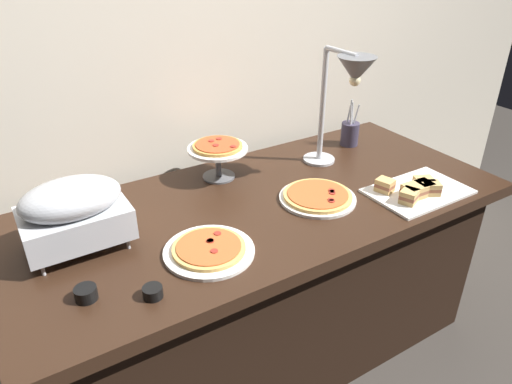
{
  "coord_description": "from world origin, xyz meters",
  "views": [
    {
      "loc": [
        -0.84,
        -1.31,
        1.66
      ],
      "look_at": [
        -0.03,
        0.0,
        0.81
      ],
      "focal_mm": 33.14,
      "sensor_mm": 36.0,
      "label": 1
    }
  ],
  "objects_px": {
    "pizza_plate_front": "(209,250)",
    "sauce_cup_far": "(86,293)",
    "sauce_cup_near": "(153,292)",
    "utensil_holder": "(350,133)",
    "heat_lamp": "(348,82)",
    "pizza_plate_center": "(318,197)",
    "sandwich_platter": "(416,190)",
    "chafing_dish": "(73,211)",
    "pizza_plate_raised_stand": "(218,151)"
  },
  "relations": [
    {
      "from": "pizza_plate_front",
      "to": "pizza_plate_center",
      "type": "height_order",
      "value": "same"
    },
    {
      "from": "chafing_dish",
      "to": "utensil_holder",
      "type": "distance_m",
      "value": 1.32
    },
    {
      "from": "sauce_cup_near",
      "to": "utensil_holder",
      "type": "xyz_separation_m",
      "value": [
        1.19,
        0.53,
        0.04
      ]
    },
    {
      "from": "pizza_plate_center",
      "to": "pizza_plate_raised_stand",
      "type": "height_order",
      "value": "pizza_plate_raised_stand"
    },
    {
      "from": "pizza_plate_raised_stand",
      "to": "sandwich_platter",
      "type": "relative_size",
      "value": 0.63
    },
    {
      "from": "pizza_plate_raised_stand",
      "to": "sauce_cup_near",
      "type": "xyz_separation_m",
      "value": [
        -0.5,
        -0.56,
        -0.1
      ]
    },
    {
      "from": "heat_lamp",
      "to": "pizza_plate_front",
      "type": "distance_m",
      "value": 0.85
    },
    {
      "from": "chafing_dish",
      "to": "pizza_plate_front",
      "type": "xyz_separation_m",
      "value": [
        0.34,
        -0.25,
        -0.12
      ]
    },
    {
      "from": "chafing_dish",
      "to": "pizza_plate_front",
      "type": "distance_m",
      "value": 0.44
    },
    {
      "from": "pizza_plate_raised_stand",
      "to": "utensil_holder",
      "type": "distance_m",
      "value": 0.7
    },
    {
      "from": "sauce_cup_far",
      "to": "utensil_holder",
      "type": "relative_size",
      "value": 0.28
    },
    {
      "from": "pizza_plate_raised_stand",
      "to": "utensil_holder",
      "type": "relative_size",
      "value": 1.11
    },
    {
      "from": "sandwich_platter",
      "to": "utensil_holder",
      "type": "xyz_separation_m",
      "value": [
        0.11,
        0.51,
        0.04
      ]
    },
    {
      "from": "pizza_plate_raised_stand",
      "to": "pizza_plate_center",
      "type": "bearing_deg",
      "value": -57.49
    },
    {
      "from": "utensil_holder",
      "to": "pizza_plate_raised_stand",
      "type": "bearing_deg",
      "value": 178.03
    },
    {
      "from": "pizza_plate_center",
      "to": "utensil_holder",
      "type": "bearing_deg",
      "value": 36.66
    },
    {
      "from": "pizza_plate_front",
      "to": "sauce_cup_near",
      "type": "height_order",
      "value": "sauce_cup_near"
    },
    {
      "from": "pizza_plate_center",
      "to": "sauce_cup_far",
      "type": "relative_size",
      "value": 4.67
    },
    {
      "from": "utensil_holder",
      "to": "sauce_cup_far",
      "type": "bearing_deg",
      "value": -161.85
    },
    {
      "from": "heat_lamp",
      "to": "pizza_plate_front",
      "type": "xyz_separation_m",
      "value": [
        -0.73,
        -0.22,
        -0.38
      ]
    },
    {
      "from": "heat_lamp",
      "to": "sauce_cup_near",
      "type": "xyz_separation_m",
      "value": [
        -0.96,
        -0.32,
        -0.37
      ]
    },
    {
      "from": "chafing_dish",
      "to": "pizza_plate_front",
      "type": "height_order",
      "value": "chafing_dish"
    },
    {
      "from": "heat_lamp",
      "to": "sauce_cup_far",
      "type": "relative_size",
      "value": 8.04
    },
    {
      "from": "sauce_cup_near",
      "to": "sauce_cup_far",
      "type": "distance_m",
      "value": 0.18
    },
    {
      "from": "pizza_plate_raised_stand",
      "to": "sauce_cup_near",
      "type": "relative_size",
      "value": 4.3
    },
    {
      "from": "sandwich_platter",
      "to": "sauce_cup_near",
      "type": "relative_size",
      "value": 6.8
    },
    {
      "from": "pizza_plate_center",
      "to": "pizza_plate_raised_stand",
      "type": "relative_size",
      "value": 1.19
    },
    {
      "from": "utensil_holder",
      "to": "chafing_dish",
      "type": "bearing_deg",
      "value": -172.11
    },
    {
      "from": "heat_lamp",
      "to": "sauce_cup_near",
      "type": "distance_m",
      "value": 1.08
    },
    {
      "from": "chafing_dish",
      "to": "pizza_plate_raised_stand",
      "type": "bearing_deg",
      "value": 18.46
    },
    {
      "from": "pizza_plate_center",
      "to": "sandwich_platter",
      "type": "xyz_separation_m",
      "value": [
        0.35,
        -0.17,
        0.01
      ]
    },
    {
      "from": "sauce_cup_near",
      "to": "pizza_plate_front",
      "type": "bearing_deg",
      "value": 24.3
    },
    {
      "from": "pizza_plate_front",
      "to": "sauce_cup_far",
      "type": "xyz_separation_m",
      "value": [
        -0.39,
        -0.01,
        0.01
      ]
    },
    {
      "from": "heat_lamp",
      "to": "sauce_cup_near",
      "type": "relative_size",
      "value": 8.85
    },
    {
      "from": "pizza_plate_center",
      "to": "sandwich_platter",
      "type": "bearing_deg",
      "value": -26.09
    },
    {
      "from": "pizza_plate_front",
      "to": "pizza_plate_center",
      "type": "distance_m",
      "value": 0.51
    },
    {
      "from": "heat_lamp",
      "to": "utensil_holder",
      "type": "distance_m",
      "value": 0.46
    },
    {
      "from": "chafing_dish",
      "to": "heat_lamp",
      "type": "xyz_separation_m",
      "value": [
        1.07,
        -0.03,
        0.26
      ]
    },
    {
      "from": "sauce_cup_far",
      "to": "pizza_plate_front",
      "type": "bearing_deg",
      "value": 2.0
    },
    {
      "from": "pizza_plate_front",
      "to": "sandwich_platter",
      "type": "height_order",
      "value": "sandwich_platter"
    },
    {
      "from": "sandwich_platter",
      "to": "chafing_dish",
      "type": "bearing_deg",
      "value": 164.5
    },
    {
      "from": "pizza_plate_front",
      "to": "pizza_plate_raised_stand",
      "type": "height_order",
      "value": "pizza_plate_raised_stand"
    },
    {
      "from": "pizza_plate_center",
      "to": "sauce_cup_near",
      "type": "height_order",
      "value": "sauce_cup_near"
    },
    {
      "from": "chafing_dish",
      "to": "sandwich_platter",
      "type": "height_order",
      "value": "chafing_dish"
    },
    {
      "from": "chafing_dish",
      "to": "sauce_cup_near",
      "type": "distance_m",
      "value": 0.39
    },
    {
      "from": "pizza_plate_raised_stand",
      "to": "sauce_cup_near",
      "type": "bearing_deg",
      "value": -131.98
    },
    {
      "from": "sauce_cup_far",
      "to": "pizza_plate_raised_stand",
      "type": "bearing_deg",
      "value": 35.25
    },
    {
      "from": "chafing_dish",
      "to": "pizza_plate_raised_stand",
      "type": "relative_size",
      "value": 1.32
    },
    {
      "from": "sandwich_platter",
      "to": "pizza_plate_front",
      "type": "bearing_deg",
      "value": 174.51
    },
    {
      "from": "pizza_plate_front",
      "to": "sauce_cup_far",
      "type": "height_order",
      "value": "sauce_cup_far"
    }
  ]
}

